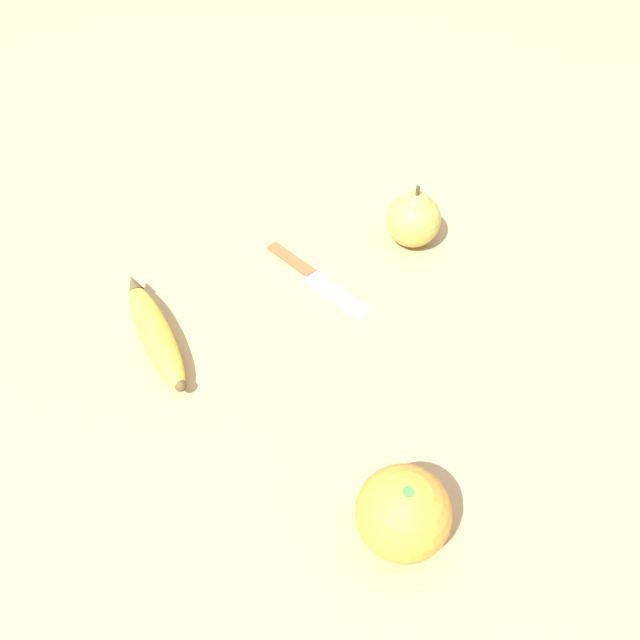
{
  "coord_description": "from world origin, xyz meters",
  "views": [
    {
      "loc": [
        -0.03,
        0.46,
        0.58
      ],
      "look_at": [
        -0.04,
        -0.01,
        0.03
      ],
      "focal_mm": 35.0,
      "sensor_mm": 36.0,
      "label": 1
    }
  ],
  "objects_px": {
    "orange": "(403,513)",
    "pear": "(414,218)",
    "banana": "(155,331)",
    "paring_knife": "(311,275)"
  },
  "relations": [
    {
      "from": "orange",
      "to": "pear",
      "type": "distance_m",
      "value": 0.41
    },
    {
      "from": "banana",
      "to": "pear",
      "type": "height_order",
      "value": "pear"
    },
    {
      "from": "paring_knife",
      "to": "banana",
      "type": "bearing_deg",
      "value": -14.98
    },
    {
      "from": "orange",
      "to": "banana",
      "type": "bearing_deg",
      "value": -42.15
    },
    {
      "from": "banana",
      "to": "paring_knife",
      "type": "xyz_separation_m",
      "value": [
        -0.18,
        -0.1,
        -0.01
      ]
    },
    {
      "from": "orange",
      "to": "paring_knife",
      "type": "bearing_deg",
      "value": -76.86
    },
    {
      "from": "paring_knife",
      "to": "pear",
      "type": "bearing_deg",
      "value": 161.66
    },
    {
      "from": "orange",
      "to": "paring_knife",
      "type": "distance_m",
      "value": 0.35
    },
    {
      "from": "orange",
      "to": "paring_knife",
      "type": "height_order",
      "value": "orange"
    },
    {
      "from": "banana",
      "to": "orange",
      "type": "xyz_separation_m",
      "value": [
        -0.26,
        0.24,
        0.03
      ]
    }
  ]
}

